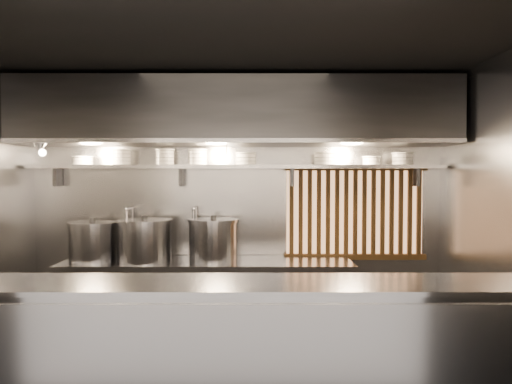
{
  "coord_description": "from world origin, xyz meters",
  "views": [
    {
      "loc": [
        0.2,
        -4.03,
        1.8
      ],
      "look_at": [
        0.21,
        0.55,
        1.64
      ],
      "focal_mm": 35.0,
      "sensor_mm": 36.0,
      "label": 1
    }
  ],
  "objects_px": {
    "stock_pot_left": "(145,240)",
    "stock_pot_mid": "(93,241)",
    "stock_pot_right": "(214,239)",
    "pendant_bulb": "(227,159)",
    "heat_lamp": "(40,147)"
  },
  "relations": [
    {
      "from": "stock_pot_left",
      "to": "stock_pot_mid",
      "type": "bearing_deg",
      "value": 175.4
    },
    {
      "from": "stock_pot_mid",
      "to": "stock_pot_right",
      "type": "xyz_separation_m",
      "value": [
        1.26,
        0.03,
        0.01
      ]
    },
    {
      "from": "stock_pot_mid",
      "to": "stock_pot_right",
      "type": "distance_m",
      "value": 1.26
    },
    {
      "from": "stock_pot_right",
      "to": "pendant_bulb",
      "type": "bearing_deg",
      "value": 12.4
    },
    {
      "from": "heat_lamp",
      "to": "stock_pot_right",
      "type": "distance_m",
      "value": 1.94
    },
    {
      "from": "heat_lamp",
      "to": "stock_pot_left",
      "type": "height_order",
      "value": "heat_lamp"
    },
    {
      "from": "pendant_bulb",
      "to": "stock_pot_right",
      "type": "distance_m",
      "value": 0.86
    },
    {
      "from": "heat_lamp",
      "to": "stock_pot_left",
      "type": "bearing_deg",
      "value": 14.62
    },
    {
      "from": "stock_pot_right",
      "to": "stock_pot_left",
      "type": "bearing_deg",
      "value": -174.3
    },
    {
      "from": "pendant_bulb",
      "to": "stock_pot_right",
      "type": "relative_size",
      "value": 0.28
    },
    {
      "from": "heat_lamp",
      "to": "stock_pot_right",
      "type": "relative_size",
      "value": 0.53
    },
    {
      "from": "heat_lamp",
      "to": "stock_pot_mid",
      "type": "relative_size",
      "value": 0.52
    },
    {
      "from": "stock_pot_mid",
      "to": "stock_pot_right",
      "type": "bearing_deg",
      "value": 1.19
    },
    {
      "from": "heat_lamp",
      "to": "stock_pot_right",
      "type": "xyz_separation_m",
      "value": [
        1.66,
        0.32,
        -0.95
      ]
    },
    {
      "from": "pendant_bulb",
      "to": "stock_pot_right",
      "type": "height_order",
      "value": "pendant_bulb"
    }
  ]
}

